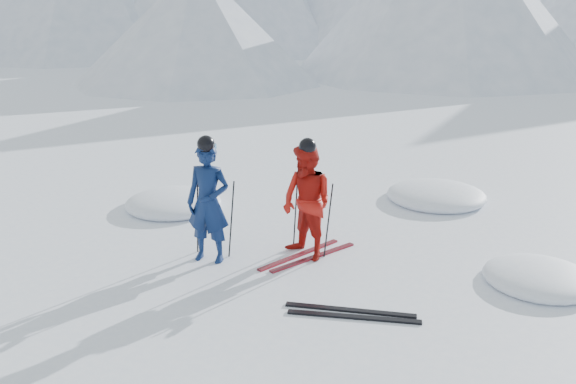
% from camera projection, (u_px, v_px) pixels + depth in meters
% --- Properties ---
extents(ground, '(160.00, 160.00, 0.00)m').
position_uv_depth(ground, '(367.00, 290.00, 8.49)').
color(ground, white).
rests_on(ground, ground).
extents(skier_blue, '(0.73, 0.53, 1.86)m').
position_uv_depth(skier_blue, '(208.00, 203.00, 9.19)').
color(skier_blue, '#0C1D48').
rests_on(skier_blue, ground).
extents(skier_red, '(1.08, 0.98, 1.80)m').
position_uv_depth(skier_red, '(307.00, 203.00, 9.30)').
color(skier_red, '#AC140D').
rests_on(skier_red, ground).
extents(pole_blue_left, '(0.12, 0.09, 1.24)m').
position_uv_depth(pole_blue_left, '(198.00, 216.00, 9.53)').
color(pole_blue_left, black).
rests_on(pole_blue_left, ground).
extents(pole_blue_right, '(0.12, 0.07, 1.24)m').
position_uv_depth(pole_blue_right, '(231.00, 219.00, 9.41)').
color(pole_blue_right, black).
rests_on(pole_blue_right, ground).
extents(pole_red_left, '(0.12, 0.10, 1.20)m').
position_uv_depth(pole_red_left, '(295.00, 213.00, 9.73)').
color(pole_red_left, black).
rests_on(pole_red_left, ground).
extents(pole_red_right, '(0.12, 0.08, 1.20)m').
position_uv_depth(pole_red_right, '(328.00, 221.00, 9.41)').
color(pole_red_right, black).
rests_on(pole_red_right, ground).
extents(ski_worn_left, '(0.72, 1.61, 0.03)m').
position_uv_depth(ski_worn_left, '(299.00, 255.00, 9.62)').
color(ski_worn_left, black).
rests_on(ski_worn_left, ground).
extents(ski_worn_right, '(0.83, 1.57, 0.03)m').
position_uv_depth(ski_worn_right, '(313.00, 257.00, 9.52)').
color(ski_worn_right, black).
rests_on(ski_worn_right, ground).
extents(ski_loose_a, '(1.68, 0.46, 0.03)m').
position_uv_depth(ski_loose_a, '(350.00, 310.00, 7.90)').
color(ski_loose_a, black).
rests_on(ski_loose_a, ground).
extents(ski_loose_b, '(1.67, 0.52, 0.03)m').
position_uv_depth(ski_loose_b, '(354.00, 317.00, 7.73)').
color(ski_loose_b, black).
rests_on(ski_loose_b, ground).
extents(snow_lumps, '(8.37, 4.96, 0.43)m').
position_uv_depth(snow_lumps, '(355.00, 216.00, 11.37)').
color(snow_lumps, white).
rests_on(snow_lumps, ground).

